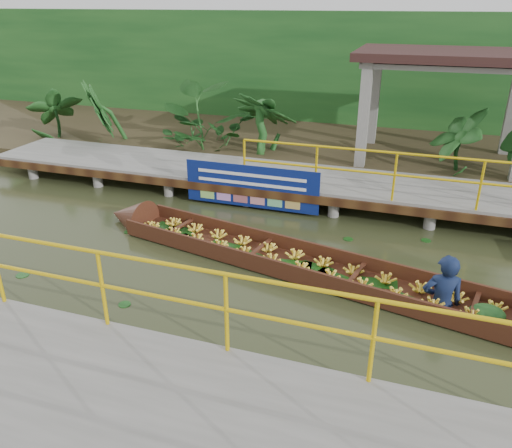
% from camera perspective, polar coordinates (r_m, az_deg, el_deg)
% --- Properties ---
extents(ground, '(80.00, 80.00, 0.00)m').
position_cam_1_polar(ground, '(8.90, -0.76, -4.82)').
color(ground, '#2F341A').
rests_on(ground, ground).
extents(land_strip, '(30.00, 8.00, 0.45)m').
position_cam_1_polar(land_strip, '(15.60, 8.45, 8.77)').
color(land_strip, '#2F2717').
rests_on(land_strip, ground).
extents(far_dock, '(16.00, 2.06, 1.66)m').
position_cam_1_polar(far_dock, '(11.71, 4.87, 5.00)').
color(far_dock, slate).
rests_on(far_dock, ground).
extents(pavilion, '(4.40, 3.00, 3.00)m').
position_cam_1_polar(pavilion, '(13.72, 21.06, 16.44)').
color(pavilion, slate).
rests_on(pavilion, ground).
extents(foliage_backdrop, '(30.00, 0.80, 4.00)m').
position_cam_1_polar(foliage_backdrop, '(17.68, 10.39, 16.33)').
color(foliage_backdrop, '#16451A').
rests_on(foliage_backdrop, ground).
extents(vendor_boat, '(9.09, 2.76, 2.08)m').
position_cam_1_polar(vendor_boat, '(8.53, 7.85, -4.60)').
color(vendor_boat, '#3D1E10').
rests_on(vendor_boat, ground).
extents(blue_banner, '(3.08, 0.04, 0.96)m').
position_cam_1_polar(blue_banner, '(11.05, -0.57, 4.32)').
color(blue_banner, navy).
rests_on(blue_banner, ground).
extents(tropical_plants, '(14.36, 1.36, 1.70)m').
position_cam_1_polar(tropical_plants, '(13.69, -0.39, 11.50)').
color(tropical_plants, '#16451A').
rests_on(tropical_plants, ground).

